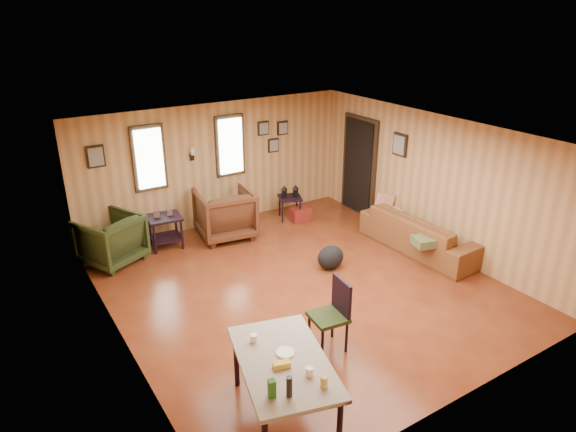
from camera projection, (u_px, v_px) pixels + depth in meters
name	position (u px, v px, depth m)	size (l,w,h in m)	color
room	(302.00, 207.00, 7.88)	(5.54, 6.04, 2.44)	brown
sofa	(423.00, 227.00, 9.06)	(2.30, 0.67, 0.90)	brown
recliner_brown	(225.00, 211.00, 9.57)	(0.99, 0.92, 1.02)	#4C2816
recliner_green	(110.00, 237.00, 8.62)	(0.90, 0.84, 0.92)	#263217
end_table	(165.00, 226.00, 9.17)	(0.64, 0.59, 0.74)	black
side_table	(290.00, 196.00, 10.37)	(0.59, 0.59, 0.72)	black
cooler	(300.00, 215.00, 10.39)	(0.40, 0.30, 0.27)	maroon
backpack	(331.00, 257.00, 8.50)	(0.55, 0.48, 0.40)	black
sofa_pillows	(406.00, 223.00, 9.07)	(0.92, 1.88, 0.38)	#4F5831
dining_table	(284.00, 366.00, 5.24)	(1.23, 1.64, 0.96)	gray
dining_chair	(333.00, 311.00, 6.44)	(0.48, 0.48, 0.95)	#263217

